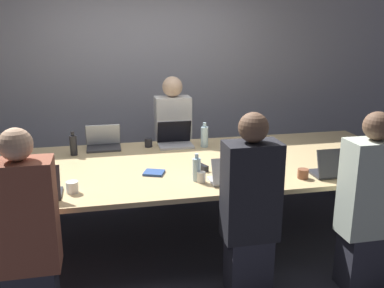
{
  "coord_description": "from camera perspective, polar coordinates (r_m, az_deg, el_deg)",
  "views": [
    {
      "loc": [
        -0.56,
        -3.69,
        1.97
      ],
      "look_at": [
        0.25,
        0.1,
        0.88
      ],
      "focal_mm": 40.0,
      "sensor_mm": 36.0,
      "label": 1
    }
  ],
  "objects": [
    {
      "name": "bottle_far_midleft",
      "position": [
        4.33,
        -15.54,
        -0.11
      ],
      "size": [
        0.07,
        0.07,
        0.24
      ],
      "color": "black",
      "rests_on": "conference_table"
    },
    {
      "name": "laptop_far_center",
      "position": [
        4.52,
        -2.29,
        0.74
      ],
      "size": [
        0.36,
        0.26,
        0.26
      ],
      "color": "#B7B7BC",
      "rests_on": "conference_table"
    },
    {
      "name": "person_near_left",
      "position": [
        2.96,
        -21.21,
        -11.55
      ],
      "size": [
        0.4,
        0.24,
        1.38
      ],
      "rotation": [
        0.0,
        0.0,
        3.14
      ],
      "color": "#2D2D38",
      "rests_on": "ground_plane"
    },
    {
      "name": "stapler",
      "position": [
        3.78,
        1.3,
        -3.09
      ],
      "size": [
        0.1,
        0.16,
        0.05
      ],
      "rotation": [
        0.0,
        0.0,
        0.38
      ],
      "color": "black",
      "rests_on": "conference_table"
    },
    {
      "name": "conference_table",
      "position": [
        3.95,
        -3.27,
        -3.25
      ],
      "size": [
        4.6,
        1.64,
        0.73
      ],
      "color": "#D6B77F",
      "rests_on": "ground_plane"
    },
    {
      "name": "cup_far_center",
      "position": [
        4.49,
        -5.83,
        0.17
      ],
      "size": [
        0.08,
        0.08,
        0.09
      ],
      "color": "#232328",
      "rests_on": "conference_table"
    },
    {
      "name": "curtain_wall",
      "position": [
        5.61,
        -6.39,
        9.76
      ],
      "size": [
        12.0,
        0.06,
        2.8
      ],
      "color": "#9999A3",
      "rests_on": "ground_plane"
    },
    {
      "name": "person_far_center",
      "position": [
        4.95,
        -2.54,
        0.7
      ],
      "size": [
        0.4,
        0.24,
        1.41
      ],
      "color": "#2D2D38",
      "rests_on": "ground_plane"
    },
    {
      "name": "notebook",
      "position": [
        3.69,
        -5.09,
        -3.83
      ],
      "size": [
        0.21,
        0.2,
        0.02
      ],
      "rotation": [
        0.0,
        0.0,
        -0.38
      ],
      "color": "#2D4C8C",
      "rests_on": "conference_table"
    },
    {
      "name": "cup_near_midright",
      "position": [
        3.48,
        1.23,
        -4.43
      ],
      "size": [
        0.07,
        0.07,
        0.09
      ],
      "color": "white",
      "rests_on": "conference_table"
    },
    {
      "name": "laptop_near_left",
      "position": [
        3.35,
        -19.89,
        -5.69
      ],
      "size": [
        0.34,
        0.26,
        0.26
      ],
      "rotation": [
        0.0,
        0.0,
        3.14
      ],
      "color": "#333338",
      "rests_on": "conference_table"
    },
    {
      "name": "laptop_near_midright",
      "position": [
        3.48,
        5.33,
        -4.18
      ],
      "size": [
        0.35,
        0.22,
        0.21
      ],
      "rotation": [
        0.0,
        0.0,
        3.14
      ],
      "color": "silver",
      "rests_on": "conference_table"
    },
    {
      "name": "bottle_near_left",
      "position": [
        3.54,
        -23.63,
        -4.34
      ],
      "size": [
        0.07,
        0.07,
        0.25
      ],
      "color": "green",
      "rests_on": "conference_table"
    },
    {
      "name": "person_near_right",
      "position": [
        3.45,
        22.42,
        -7.7
      ],
      "size": [
        0.4,
        0.24,
        1.39
      ],
      "rotation": [
        0.0,
        0.0,
        3.14
      ],
      "color": "#2D2D38",
      "rests_on": "ground_plane"
    },
    {
      "name": "cup_near_right",
      "position": [
        3.68,
        14.58,
        -3.85
      ],
      "size": [
        0.09,
        0.09,
        0.08
      ],
      "color": "brown",
      "rests_on": "conference_table"
    },
    {
      "name": "ground_plane",
      "position": [
        4.23,
        -3.12,
        -12.14
      ],
      "size": [
        24.0,
        24.0,
        0.0
      ],
      "primitive_type": "plane",
      "color": "#2D2D38"
    },
    {
      "name": "laptop_far_midleft",
      "position": [
        4.51,
        -11.73,
        0.37
      ],
      "size": [
        0.35,
        0.27,
        0.26
      ],
      "color": "#333338",
      "rests_on": "conference_table"
    },
    {
      "name": "bottle_far_center",
      "position": [
        4.46,
        1.68,
        1.02
      ],
      "size": [
        0.08,
        0.08,
        0.26
      ],
      "color": "#ADD1E0",
      "rests_on": "conference_table"
    },
    {
      "name": "person_near_midright",
      "position": [
        3.16,
        7.76,
        -8.61
      ],
      "size": [
        0.4,
        0.24,
        1.39
      ],
      "rotation": [
        0.0,
        0.0,
        3.14
      ],
      "color": "#2D2D38",
      "rests_on": "ground_plane"
    },
    {
      "name": "bottle_near_midright",
      "position": [
        3.5,
        0.62,
        -3.36
      ],
      "size": [
        0.07,
        0.07,
        0.23
      ],
      "color": "#ADD1E0",
      "rests_on": "conference_table"
    },
    {
      "name": "laptop_near_right",
      "position": [
        3.8,
        18.34,
        -3.05
      ],
      "size": [
        0.34,
        0.25,
        0.25
      ],
      "rotation": [
        0.0,
        0.0,
        3.14
      ],
      "color": "#333338",
      "rests_on": "conference_table"
    },
    {
      "name": "cup_near_left",
      "position": [
        3.39,
        -15.67,
        -5.57
      ],
      "size": [
        0.09,
        0.09,
        0.09
      ],
      "color": "white",
      "rests_on": "conference_table"
    }
  ]
}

